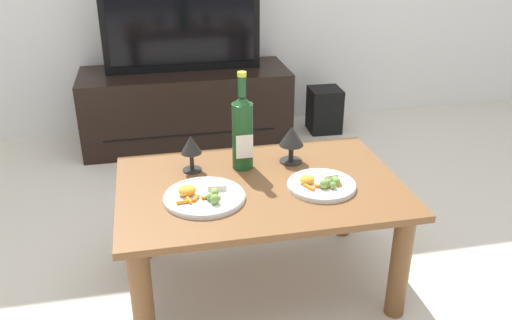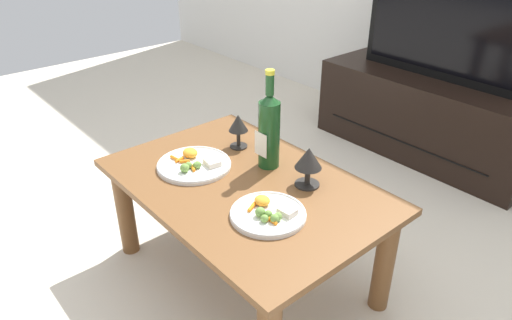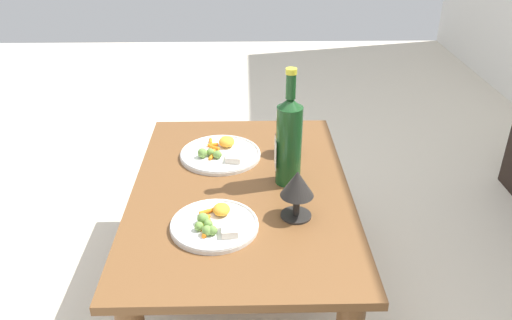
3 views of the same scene
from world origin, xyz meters
name	(u,v)px [view 1 (image 1 of 3)]	position (x,y,z in m)	size (l,w,h in m)	color
ground_plane	(260,282)	(0.00, 0.00, 0.00)	(6.40, 6.40, 0.00)	beige
dining_table	(260,204)	(0.00, 0.00, 0.35)	(1.00, 0.67, 0.43)	brown
tv_stand	(186,107)	(-0.14, 1.47, 0.23)	(1.23, 0.47, 0.45)	black
tv_screen	(181,21)	(-0.14, 1.46, 0.74)	(0.91, 0.05, 0.58)	black
floor_speaker	(324,110)	(0.75, 1.47, 0.14)	(0.20, 0.20, 0.28)	black
wine_bottle	(242,130)	(-0.03, 0.15, 0.58)	(0.08, 0.08, 0.37)	#19471E
goblet_left	(191,147)	(-0.22, 0.16, 0.53)	(0.08, 0.08, 0.14)	black
goblet_right	(291,138)	(0.16, 0.16, 0.53)	(0.09, 0.09, 0.15)	black
dinner_plate_left	(204,196)	(-0.21, -0.07, 0.44)	(0.28, 0.28, 0.05)	white
dinner_plate_right	(322,184)	(0.21, -0.07, 0.44)	(0.24, 0.24, 0.04)	white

